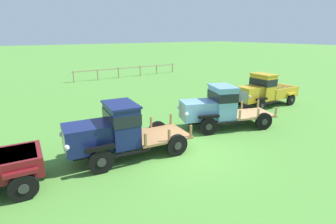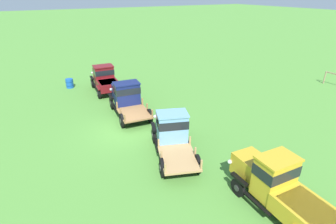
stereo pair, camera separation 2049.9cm
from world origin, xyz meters
TOP-DOWN VIEW (x-y plane):
  - ground_plane at (0.00, 0.00)m, footprint 240.00×240.00m
  - paddock_fence at (6.91, 19.48)m, footprint 12.77×0.59m
  - vintage_truck_second_in_line at (-2.56, 1.04)m, footprint 5.19×2.48m
  - vintage_truck_midrow_center at (3.24, 1.35)m, footprint 5.25×3.18m
  - vintage_truck_far_side at (9.12, 2.75)m, footprint 4.96×2.07m

SIDE VIEW (x-z plane):
  - ground_plane at x=0.00m, z-range 0.00..0.00m
  - paddock_fence at x=6.91m, z-range 0.23..1.40m
  - vintage_truck_far_side at x=9.12m, z-range -0.04..2.22m
  - vintage_truck_midrow_center at x=3.24m, z-range 0.03..2.30m
  - vintage_truck_second_in_line at x=-2.56m, z-range 0.05..2.29m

